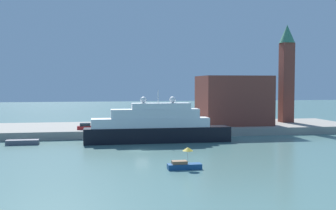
# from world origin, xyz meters

# --- Properties ---
(ground) EXTENTS (400.00, 400.00, 0.00)m
(ground) POSITION_xyz_m (0.00, 0.00, 0.00)
(ground) COLOR slate
(quay_dock) EXTENTS (110.00, 22.03, 1.75)m
(quay_dock) POSITION_xyz_m (0.00, 27.02, 0.87)
(quay_dock) COLOR gray
(quay_dock) RESTS_ON ground
(large_yacht) EXTENTS (29.60, 3.93, 10.70)m
(large_yacht) POSITION_xyz_m (3.85, 9.47, 3.24)
(large_yacht) COLOR black
(large_yacht) RESTS_ON ground
(small_motorboat) EXTENTS (4.75, 1.56, 3.06)m
(small_motorboat) POSITION_xyz_m (4.19, -16.41, 0.83)
(small_motorboat) COLOR navy
(small_motorboat) RESTS_ON ground
(work_barge) EXTENTS (6.15, 1.88, 0.94)m
(work_barge) POSITION_xyz_m (-22.29, 10.89, 0.47)
(work_barge) COLOR #595966
(work_barge) RESTS_ON ground
(harbor_building) EXTENTS (16.61, 13.48, 12.08)m
(harbor_building) POSITION_xyz_m (25.73, 26.11, 7.79)
(harbor_building) COLOR brown
(harbor_building) RESTS_ON quay_dock
(bell_tower) EXTENTS (4.03, 4.03, 25.53)m
(bell_tower) POSITION_xyz_m (41.11, 28.46, 15.70)
(bell_tower) COLOR brown
(bell_tower) RESTS_ON quay_dock
(parked_car) EXTENTS (3.87, 1.70, 1.38)m
(parked_car) POSITION_xyz_m (-10.45, 20.03, 2.34)
(parked_car) COLOR #B21E1E
(parked_car) RESTS_ON quay_dock
(person_figure) EXTENTS (0.36, 0.36, 1.81)m
(person_figure) POSITION_xyz_m (-5.17, 24.36, 2.59)
(person_figure) COLOR #4C4C4C
(person_figure) RESTS_ON quay_dock
(mooring_bollard) EXTENTS (0.48, 0.48, 0.79)m
(mooring_bollard) POSITION_xyz_m (6.23, 16.90, 2.15)
(mooring_bollard) COLOR black
(mooring_bollard) RESTS_ON quay_dock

